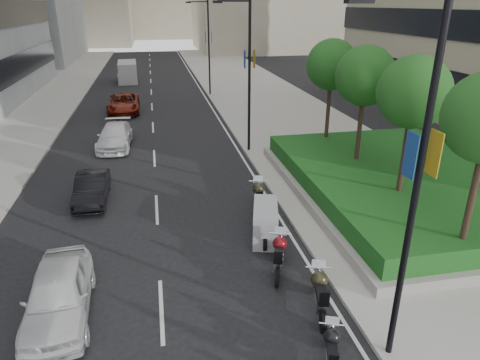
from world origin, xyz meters
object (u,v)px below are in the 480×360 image
object	(u,v)px
motorcycle_5	(265,222)
motorcycle_6	(259,197)
lamp_post_2	(207,43)
car_c	(115,136)
motorcycle_2	(331,350)
motorcycle_4	(279,255)
delivery_van	(128,73)
car_b	(92,188)
motorcycle_3	(320,293)
car_d	(124,103)
car_a	(58,294)
lamp_post_0	(412,178)
lamp_post_1	(247,69)

from	to	relation	value
motorcycle_5	motorcycle_6	distance (m)	2.39
lamp_post_2	car_c	size ratio (longest dim) A/B	1.84
motorcycle_2	car_c	bearing A→B (deg)	38.97
motorcycle_5	motorcycle_6	xyz separation A→B (m)	(0.30, 2.37, -0.03)
motorcycle_4	delivery_van	bearing A→B (deg)	28.59
motorcycle_6	car_b	bearing A→B (deg)	82.14
motorcycle_3	car_b	xyz separation A→B (m)	(-7.55, 9.39, 0.01)
motorcycle_5	car_d	xyz separation A→B (m)	(-6.45, 22.78, 0.08)
car_b	delivery_van	bearing A→B (deg)	89.41
car_a	motorcycle_3	bearing A→B (deg)	-12.51
motorcycle_4	motorcycle_5	world-z (taller)	motorcycle_5
motorcycle_3	motorcycle_6	size ratio (longest dim) A/B	0.95
motorcycle_4	car_c	xyz separation A→B (m)	(-6.46, 15.36, 0.09)
lamp_post_2	car_c	bearing A→B (deg)	-117.69
lamp_post_0	motorcycle_3	size ratio (longest dim) A/B	3.86
motorcycle_3	motorcycle_6	world-z (taller)	motorcycle_6
car_b	car_d	xyz separation A→B (m)	(0.59, 17.88, 0.12)
motorcycle_5	motorcycle_6	bearing A→B (deg)	7.16
lamp_post_0	motorcycle_5	distance (m)	8.03
lamp_post_2	motorcycle_2	xyz separation A→B (m)	(-1.49, -35.05, -4.54)
motorcycle_2	car_b	bearing A→B (deg)	52.07
lamp_post_2	delivery_van	world-z (taller)	lamp_post_2
lamp_post_1	motorcycle_2	xyz separation A→B (m)	(-1.49, -17.05, -4.54)
motorcycle_2	motorcycle_5	size ratio (longest dim) A/B	0.78
motorcycle_4	car_a	xyz separation A→B (m)	(-6.96, -0.97, 0.13)
car_c	car_b	bearing A→B (deg)	-90.67
motorcycle_6	car_d	distance (m)	21.50
car_a	car_b	size ratio (longest dim) A/B	1.14
delivery_van	lamp_post_0	bearing A→B (deg)	-81.93
lamp_post_0	car_b	bearing A→B (deg)	126.66
lamp_post_0	lamp_post_1	world-z (taller)	same
motorcycle_2	motorcycle_6	world-z (taller)	motorcycle_6
motorcycle_5	car_b	distance (m)	8.57
lamp_post_1	motorcycle_2	distance (m)	17.71
car_d	motorcycle_6	bearing A→B (deg)	-72.28
lamp_post_1	motorcycle_5	world-z (taller)	lamp_post_1
lamp_post_0	car_b	world-z (taller)	lamp_post_0
car_b	car_c	size ratio (longest dim) A/B	0.79
lamp_post_1	car_a	world-z (taller)	lamp_post_1
motorcycle_6	motorcycle_2	bearing A→B (deg)	-170.79
motorcycle_5	motorcycle_2	bearing A→B (deg)	-165.52
car_b	car_d	distance (m)	17.89
lamp_post_0	car_b	distance (m)	14.96
motorcycle_5	car_c	world-z (taller)	car_c
motorcycle_6	car_c	world-z (taller)	car_c
lamp_post_0	motorcycle_4	distance (m)	6.40
lamp_post_2	car_c	distance (m)	17.83
lamp_post_1	motorcycle_2	world-z (taller)	lamp_post_1
motorcycle_2	motorcycle_5	bearing A→B (deg)	20.63
motorcycle_5	car_c	bearing A→B (deg)	40.98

